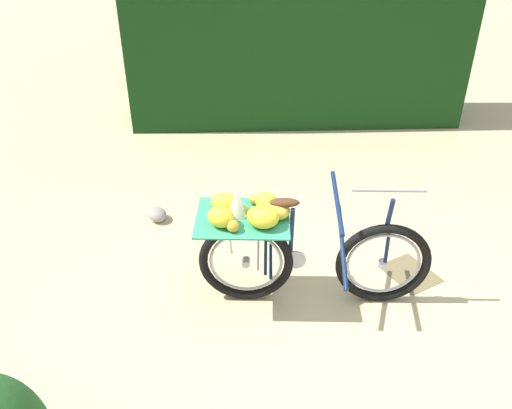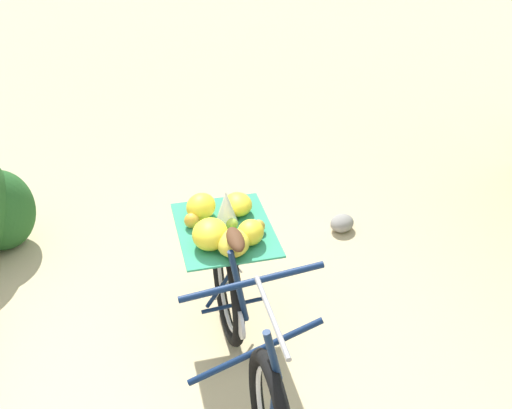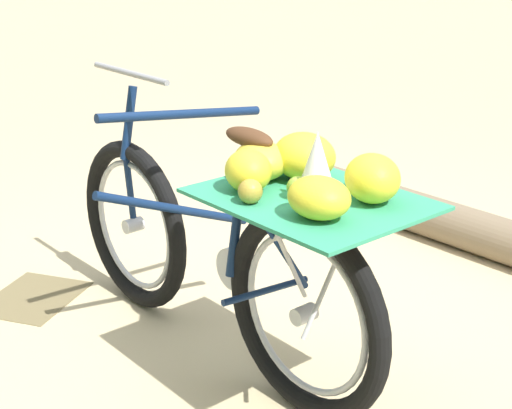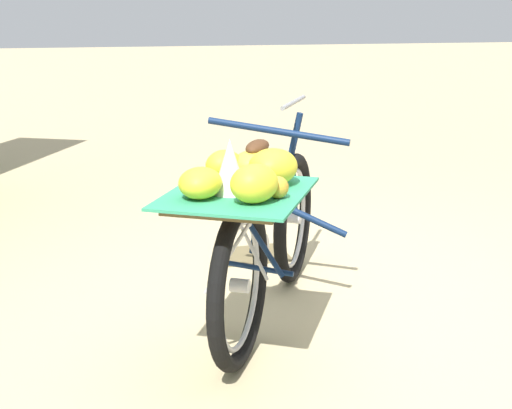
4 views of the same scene
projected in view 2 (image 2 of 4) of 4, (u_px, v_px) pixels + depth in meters
name	position (u px, v px, depth m)	size (l,w,h in m)	color
ground_plane	(217.00, 404.00, 3.52)	(60.00, 60.00, 0.00)	#C6B284
bicycle	(240.00, 307.00, 3.43)	(1.18, 1.68, 1.03)	black
path_stone	(342.00, 223.00, 4.95)	(0.20, 0.17, 0.13)	gray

